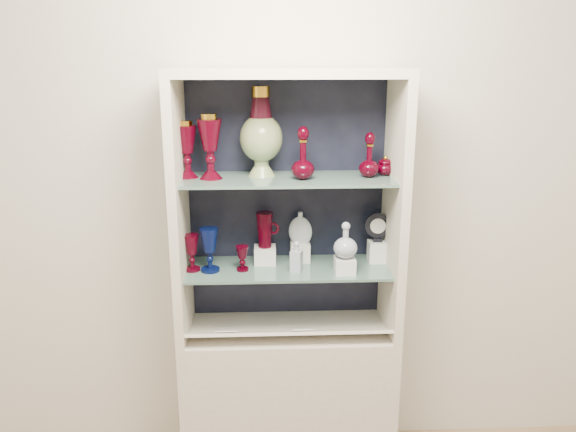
{
  "coord_description": "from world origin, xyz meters",
  "views": [
    {
      "loc": [
        -0.11,
        -0.88,
        1.98
      ],
      "look_at": [
        0.0,
        1.53,
        1.3
      ],
      "focal_mm": 35.0,
      "sensor_mm": 36.0,
      "label": 1
    }
  ],
  "objects_px": {
    "enamel_urn": "(261,132)",
    "ruby_goblet_small": "(242,258)",
    "cobalt_goblet": "(210,250)",
    "ruby_decanter_b": "(369,154)",
    "pedestal_lamp_right": "(210,147)",
    "cameo_medallion": "(378,227)",
    "lidded_bowl": "(385,165)",
    "ruby_decanter_a": "(303,150)",
    "pedestal_lamp_left": "(187,150)",
    "ruby_goblet_tall": "(192,253)",
    "clear_square_bottle": "(296,256)",
    "flat_flask": "(300,227)",
    "clear_round_decanter": "(346,241)",
    "ruby_pitcher": "(265,230)"
  },
  "relations": [
    {
      "from": "enamel_urn",
      "to": "cameo_medallion",
      "type": "distance_m",
      "value": 0.7
    },
    {
      "from": "ruby_goblet_tall",
      "to": "clear_round_decanter",
      "type": "xyz_separation_m",
      "value": [
        0.69,
        -0.06,
        0.06
      ]
    },
    {
      "from": "lidded_bowl",
      "to": "cameo_medallion",
      "type": "distance_m",
      "value": 0.3
    },
    {
      "from": "ruby_decanter_a",
      "to": "enamel_urn",
      "type": "bearing_deg",
      "value": 153.41
    },
    {
      "from": "cobalt_goblet",
      "to": "flat_flask",
      "type": "xyz_separation_m",
      "value": [
        0.42,
        0.12,
        0.07
      ]
    },
    {
      "from": "pedestal_lamp_right",
      "to": "cameo_medallion",
      "type": "bearing_deg",
      "value": 4.37
    },
    {
      "from": "pedestal_lamp_left",
      "to": "cobalt_goblet",
      "type": "distance_m",
      "value": 0.46
    },
    {
      "from": "pedestal_lamp_right",
      "to": "cameo_medallion",
      "type": "height_order",
      "value": "pedestal_lamp_right"
    },
    {
      "from": "flat_flask",
      "to": "ruby_decanter_a",
      "type": "bearing_deg",
      "value": -74.06
    },
    {
      "from": "pedestal_lamp_left",
      "to": "ruby_decanter_b",
      "type": "xyz_separation_m",
      "value": [
        0.8,
        -0.02,
        -0.02
      ]
    },
    {
      "from": "clear_round_decanter",
      "to": "ruby_decanter_b",
      "type": "bearing_deg",
      "value": 37.87
    },
    {
      "from": "ruby_decanter_b",
      "to": "ruby_pitcher",
      "type": "xyz_separation_m",
      "value": [
        -0.46,
        0.06,
        -0.36
      ]
    },
    {
      "from": "ruby_goblet_tall",
      "to": "ruby_pitcher",
      "type": "xyz_separation_m",
      "value": [
        0.33,
        0.08,
        0.08
      ]
    },
    {
      "from": "pedestal_lamp_left",
      "to": "ruby_goblet_tall",
      "type": "distance_m",
      "value": 0.46
    },
    {
      "from": "ruby_decanter_b",
      "to": "cameo_medallion",
      "type": "distance_m",
      "value": 0.36
    },
    {
      "from": "pedestal_lamp_left",
      "to": "ruby_pitcher",
      "type": "bearing_deg",
      "value": 5.83
    },
    {
      "from": "pedestal_lamp_right",
      "to": "ruby_decanter_a",
      "type": "bearing_deg",
      "value": -4.68
    },
    {
      "from": "cobalt_goblet",
      "to": "ruby_decanter_b",
      "type": "bearing_deg",
      "value": 2.84
    },
    {
      "from": "ruby_goblet_tall",
      "to": "flat_flask",
      "type": "xyz_separation_m",
      "value": [
        0.5,
        0.1,
        0.08
      ]
    },
    {
      "from": "ruby_goblet_tall",
      "to": "ruby_pitcher",
      "type": "bearing_deg",
      "value": 14.02
    },
    {
      "from": "lidded_bowl",
      "to": "flat_flask",
      "type": "xyz_separation_m",
      "value": [
        -0.38,
        0.04,
        -0.3
      ]
    },
    {
      "from": "pedestal_lamp_right",
      "to": "enamel_urn",
      "type": "bearing_deg",
      "value": 14.46
    },
    {
      "from": "ruby_decanter_b",
      "to": "lidded_bowl",
      "type": "xyz_separation_m",
      "value": [
        0.08,
        0.04,
        -0.06
      ]
    },
    {
      "from": "enamel_urn",
      "to": "ruby_decanter_b",
      "type": "relative_size",
      "value": 1.87
    },
    {
      "from": "pedestal_lamp_left",
      "to": "ruby_goblet_small",
      "type": "relative_size",
      "value": 2.17
    },
    {
      "from": "enamel_urn",
      "to": "ruby_pitcher",
      "type": "relative_size",
      "value": 2.37
    },
    {
      "from": "cameo_medallion",
      "to": "flat_flask",
      "type": "bearing_deg",
      "value": -179.57
    },
    {
      "from": "ruby_goblet_small",
      "to": "clear_round_decanter",
      "type": "bearing_deg",
      "value": -6.09
    },
    {
      "from": "ruby_decanter_a",
      "to": "ruby_decanter_b",
      "type": "xyz_separation_m",
      "value": [
        0.3,
        0.04,
        -0.02
      ]
    },
    {
      "from": "ruby_goblet_tall",
      "to": "ruby_pitcher",
      "type": "relative_size",
      "value": 1.02
    },
    {
      "from": "pedestal_lamp_right",
      "to": "lidded_bowl",
      "type": "bearing_deg",
      "value": 3.05
    },
    {
      "from": "ruby_decanter_b",
      "to": "flat_flask",
      "type": "height_order",
      "value": "ruby_decanter_b"
    },
    {
      "from": "clear_square_bottle",
      "to": "ruby_decanter_b",
      "type": "bearing_deg",
      "value": 9.56
    },
    {
      "from": "enamel_urn",
      "to": "cobalt_goblet",
      "type": "bearing_deg",
      "value": -159.32
    },
    {
      "from": "enamel_urn",
      "to": "clear_square_bottle",
      "type": "xyz_separation_m",
      "value": [
        0.15,
        -0.11,
        -0.55
      ]
    },
    {
      "from": "lidded_bowl",
      "to": "cobalt_goblet",
      "type": "xyz_separation_m",
      "value": [
        -0.79,
        -0.07,
        -0.36
      ]
    },
    {
      "from": "pedestal_lamp_left",
      "to": "ruby_pitcher",
      "type": "height_order",
      "value": "pedestal_lamp_left"
    },
    {
      "from": "ruby_goblet_tall",
      "to": "flat_flask",
      "type": "bearing_deg",
      "value": 11.83
    },
    {
      "from": "cobalt_goblet",
      "to": "ruby_goblet_tall",
      "type": "bearing_deg",
      "value": 171.96
    },
    {
      "from": "enamel_urn",
      "to": "cobalt_goblet",
      "type": "distance_m",
      "value": 0.57
    },
    {
      "from": "ruby_decanter_a",
      "to": "ruby_goblet_tall",
      "type": "xyz_separation_m",
      "value": [
        -0.5,
        0.01,
        -0.46
      ]
    },
    {
      "from": "ruby_decanter_a",
      "to": "pedestal_lamp_left",
      "type": "bearing_deg",
      "value": 173.22
    },
    {
      "from": "enamel_urn",
      "to": "ruby_goblet_small",
      "type": "bearing_deg",
      "value": -136.03
    },
    {
      "from": "clear_square_bottle",
      "to": "cameo_medallion",
      "type": "bearing_deg",
      "value": 15.85
    },
    {
      "from": "lidded_bowl",
      "to": "ruby_goblet_small",
      "type": "distance_m",
      "value": 0.77
    },
    {
      "from": "cobalt_goblet",
      "to": "pedestal_lamp_left",
      "type": "bearing_deg",
      "value": 145.55
    },
    {
      "from": "pedestal_lamp_left",
      "to": "clear_round_decanter",
      "type": "height_order",
      "value": "pedestal_lamp_left"
    },
    {
      "from": "ruby_decanter_a",
      "to": "ruby_decanter_b",
      "type": "distance_m",
      "value": 0.3
    },
    {
      "from": "ruby_goblet_tall",
      "to": "ruby_pitcher",
      "type": "distance_m",
      "value": 0.35
    },
    {
      "from": "pedestal_lamp_left",
      "to": "cameo_medallion",
      "type": "bearing_deg",
      "value": 2.06
    }
  ]
}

